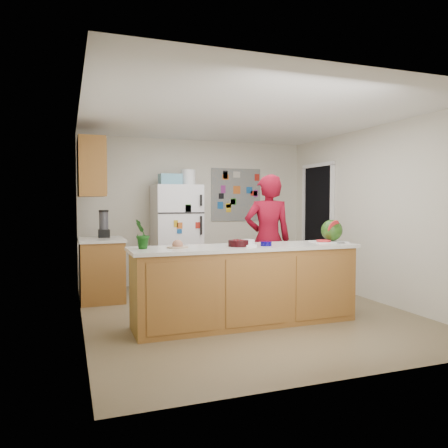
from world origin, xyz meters
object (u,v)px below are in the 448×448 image
object	(u,v)px
person	(268,239)
watermelon	(332,230)
cherry_bowl	(238,243)
refrigerator	(176,237)

from	to	relation	value
person	watermelon	size ratio (longest dim) A/B	6.70
watermelon	cherry_bowl	world-z (taller)	watermelon
watermelon	cherry_bowl	distance (m)	1.33
refrigerator	person	xyz separation A→B (m)	(0.94, -1.54, 0.05)
watermelon	cherry_bowl	xyz separation A→B (m)	(-1.32, -0.12, -0.11)
refrigerator	person	world-z (taller)	person
person	cherry_bowl	size ratio (longest dim) A/B	7.78
refrigerator	watermelon	xyz separation A→B (m)	(1.46, -2.31, 0.22)
refrigerator	person	size ratio (longest dim) A/B	0.94
refrigerator	person	bearing A→B (deg)	-58.61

